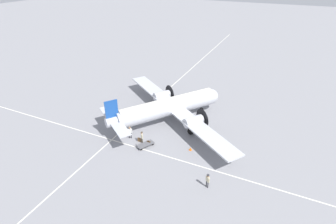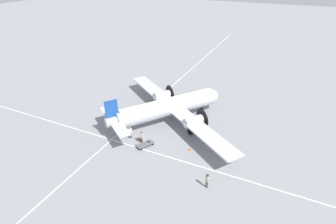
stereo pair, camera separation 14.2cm
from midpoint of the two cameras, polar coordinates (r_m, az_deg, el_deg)
ground_plane at (r=39.60m, az=-0.10°, el=-2.00°), size 300.00×300.00×0.00m
apron_line_eastwest at (r=34.05m, az=-5.61°, el=-8.06°), size 120.00×0.16×0.01m
apron_line_northsouth at (r=41.60m, az=-6.16°, el=-0.51°), size 0.16×120.00×0.01m
airliner_main at (r=38.55m, az=0.40°, el=1.25°), size 23.35×19.67×5.55m
crew_foreground at (r=28.53m, az=8.48°, el=-14.31°), size 0.50×0.40×1.72m
passenger_boarding at (r=34.58m, az=-5.83°, el=-5.25°), size 0.43×0.43×1.69m
ramp_agent at (r=35.66m, az=-8.41°, el=-4.16°), size 0.56×0.37×1.81m
suitcase_near_door at (r=35.28m, az=-6.36°, el=-6.03°), size 0.50×0.13×0.61m
suitcase_upright_spare at (r=34.77m, az=-4.35°, el=-6.63°), size 0.49×0.15×0.49m
baggage_cart at (r=34.38m, az=-5.08°, el=-7.05°), size 1.99×2.53×0.56m
traffic_cone at (r=33.75m, az=4.78°, el=-7.97°), size 0.34×0.34×0.45m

